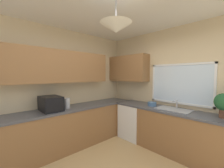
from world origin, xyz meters
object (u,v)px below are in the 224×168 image
object	(u,v)px
dishwasher	(134,121)
bowl	(152,104)
microwave	(51,104)
potted_plant	(224,103)
kettle	(67,103)
sink_assembly	(174,109)

from	to	relation	value
dishwasher	bowl	xyz separation A→B (m)	(0.50, 0.03, 0.52)
microwave	potted_plant	world-z (taller)	potted_plant
dishwasher	bowl	distance (m)	0.72
kettle	bowl	world-z (taller)	kettle
kettle	bowl	xyz separation A→B (m)	(1.14, 1.55, -0.06)
dishwasher	potted_plant	size ratio (longest dim) A/B	2.04
microwave	kettle	distance (m)	0.34
kettle	potted_plant	bearing A→B (deg)	32.98
sink_assembly	kettle	bearing A→B (deg)	-136.60
bowl	microwave	bearing A→B (deg)	-121.60
microwave	sink_assembly	xyz separation A→B (m)	(1.66, 1.89, -0.14)
kettle	sink_assembly	world-z (taller)	kettle
potted_plant	sink_assembly	bearing A→B (deg)	-176.91
dishwasher	potted_plant	xyz separation A→B (m)	(1.82, 0.08, 0.72)
microwave	kettle	xyz separation A→B (m)	(0.02, 0.34, -0.04)
kettle	sink_assembly	size ratio (longest dim) A/B	0.33
kettle	potted_plant	size ratio (longest dim) A/B	0.53
dishwasher	sink_assembly	xyz separation A→B (m)	(1.00, 0.04, 0.48)
microwave	bowl	bearing A→B (deg)	58.40
sink_assembly	bowl	size ratio (longest dim) A/B	3.38
dishwasher	bowl	bearing A→B (deg)	3.43
kettle	sink_assembly	bearing A→B (deg)	43.40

